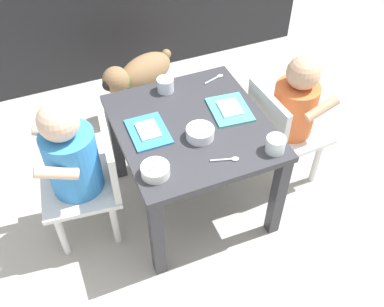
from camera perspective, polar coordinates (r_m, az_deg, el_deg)
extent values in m
plane|color=#B2ADA3|center=(1.92, 0.00, -5.98)|extent=(7.00, 7.00, 0.00)
cube|color=#333338|center=(1.61, 0.00, 3.52)|extent=(0.54, 0.59, 0.03)
cube|color=#333338|center=(1.56, -4.58, -10.90)|extent=(0.04, 0.04, 0.41)
cube|color=#333338|center=(1.70, 11.11, -5.53)|extent=(0.04, 0.04, 0.41)
cube|color=#333338|center=(1.90, -9.86, 1.61)|extent=(0.04, 0.04, 0.41)
cube|color=#333338|center=(2.01, 3.49, 5.27)|extent=(0.04, 0.04, 0.41)
cube|color=silver|center=(1.69, -14.43, -4.17)|extent=(0.31, 0.31, 0.02)
cube|color=silver|center=(1.60, -10.69, -0.51)|extent=(0.06, 0.27, 0.22)
cylinder|color=#388CD8|center=(1.59, -15.30, -0.99)|extent=(0.19, 0.19, 0.25)
sphere|color=beige|center=(1.47, -17.06, 4.04)|extent=(0.14, 0.14, 0.14)
cylinder|color=silver|center=(1.86, -17.03, -5.12)|extent=(0.03, 0.03, 0.24)
cylinder|color=silver|center=(1.73, -16.63, -10.05)|extent=(0.03, 0.03, 0.24)
cylinder|color=silver|center=(1.85, -10.96, -3.96)|extent=(0.03, 0.03, 0.24)
cylinder|color=silver|center=(1.72, -10.03, -8.83)|extent=(0.03, 0.03, 0.24)
cylinder|color=beige|center=(1.63, -17.70, 2.75)|extent=(0.15, 0.06, 0.09)
cylinder|color=beige|center=(1.48, -17.28, -2.45)|extent=(0.15, 0.06, 0.09)
cube|color=silver|center=(1.89, 12.55, 2.87)|extent=(0.29, 0.29, 0.02)
cube|color=silver|center=(1.75, 9.72, 4.56)|extent=(0.04, 0.27, 0.22)
cylinder|color=#D86633|center=(1.82, 13.14, 5.68)|extent=(0.18, 0.18, 0.22)
sphere|color=tan|center=(1.72, 14.35, 10.15)|extent=(0.13, 0.13, 0.13)
cylinder|color=silver|center=(1.98, 15.93, -0.91)|extent=(0.03, 0.03, 0.24)
cylinder|color=silver|center=(2.09, 12.70, 2.66)|extent=(0.03, 0.03, 0.24)
cylinder|color=silver|center=(1.88, 11.14, -2.81)|extent=(0.03, 0.03, 0.24)
cylinder|color=silver|center=(1.99, 8.01, 1.03)|extent=(0.03, 0.03, 0.24)
cylinder|color=tan|center=(1.75, 16.55, 5.60)|extent=(0.15, 0.05, 0.09)
cylinder|color=tan|center=(1.87, 12.94, 9.15)|extent=(0.15, 0.05, 0.09)
ellipsoid|color=olive|center=(2.30, -6.12, 10.62)|extent=(0.36, 0.28, 0.17)
sphere|color=olive|center=(2.18, -9.90, 9.43)|extent=(0.13, 0.13, 0.13)
sphere|color=black|center=(2.16, -10.85, 8.79)|extent=(0.06, 0.06, 0.06)
torus|color=green|center=(2.21, -9.12, 9.58)|extent=(0.07, 0.11, 0.11)
sphere|color=olive|center=(2.36, -3.36, 12.85)|extent=(0.05, 0.05, 0.05)
cylinder|color=olive|center=(2.37, -8.25, 7.44)|extent=(0.04, 0.04, 0.13)
cylinder|color=olive|center=(2.30, -6.70, 6.45)|extent=(0.04, 0.04, 0.13)
cylinder|color=olive|center=(2.45, -5.08, 9.30)|extent=(0.04, 0.04, 0.13)
cylinder|color=olive|center=(2.39, -3.51, 8.39)|extent=(0.04, 0.04, 0.13)
cube|color=#388CD8|center=(1.58, -5.72, 2.86)|extent=(0.13, 0.18, 0.01)
cube|color=white|center=(1.57, -5.74, 3.08)|extent=(0.07, 0.10, 0.01)
cube|color=#4CC6BC|center=(1.67, 4.94, 5.74)|extent=(0.16, 0.19, 0.01)
cube|color=white|center=(1.66, 4.95, 5.95)|extent=(0.09, 0.10, 0.01)
cylinder|color=white|center=(1.75, -3.49, 8.93)|extent=(0.07, 0.07, 0.06)
cylinder|color=silver|center=(1.76, -3.47, 8.50)|extent=(0.06, 0.06, 0.02)
cylinder|color=white|center=(1.51, 10.85, 1.18)|extent=(0.07, 0.07, 0.06)
cylinder|color=silver|center=(1.52, 10.78, 0.82)|extent=(0.06, 0.06, 0.03)
cylinder|color=white|center=(1.42, -4.80, -2.21)|extent=(0.10, 0.10, 0.04)
cylinder|color=#D84C33|center=(1.41, -4.84, -1.79)|extent=(0.08, 0.08, 0.01)
cylinder|color=white|center=(1.54, 0.94, 2.66)|extent=(0.10, 0.10, 0.04)
cylinder|color=#4C8C33|center=(1.53, 0.95, 3.13)|extent=(0.08, 0.08, 0.01)
cylinder|color=silver|center=(1.47, 3.81, -0.83)|extent=(0.07, 0.03, 0.01)
ellipsoid|color=silver|center=(1.48, 5.63, -0.69)|extent=(0.03, 0.03, 0.01)
cylinder|color=silver|center=(1.81, 2.57, 9.54)|extent=(0.07, 0.03, 0.01)
ellipsoid|color=silver|center=(1.84, 3.67, 10.09)|extent=(0.03, 0.03, 0.01)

